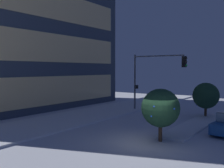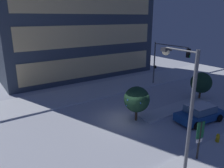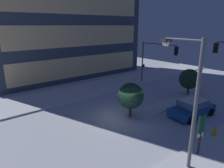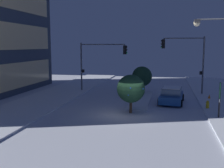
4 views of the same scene
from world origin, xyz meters
TOP-DOWN VIEW (x-y plane):
  - ground at (0.00, 0.00)m, footprint 52.00×52.00m
  - curb_strip_far at (0.00, 8.62)m, footprint 52.00×5.20m
  - median_strip at (5.59, -0.59)m, footprint 9.00×1.80m
  - traffic_light_corner_far_right at (9.66, 4.61)m, footprint 0.32×5.51m
  - decorated_tree_median at (0.56, -0.26)m, footprint 2.27×2.23m
  - decorated_tree_left_of_median at (9.75, -0.26)m, footprint 2.26×2.26m

SIDE VIEW (x-z plane):
  - ground at x=0.00m, z-range 0.00..0.00m
  - curb_strip_far at x=0.00m, z-range 0.00..0.14m
  - median_strip at x=5.59m, z-range 0.00..0.14m
  - decorated_tree_left_of_median at x=9.75m, z-range 0.38..3.42m
  - decorated_tree_median at x=0.56m, z-range 0.42..3.49m
  - traffic_light_corner_far_right at x=9.66m, z-range 1.14..6.81m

